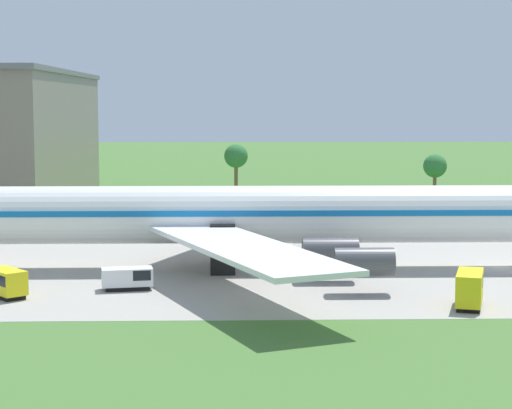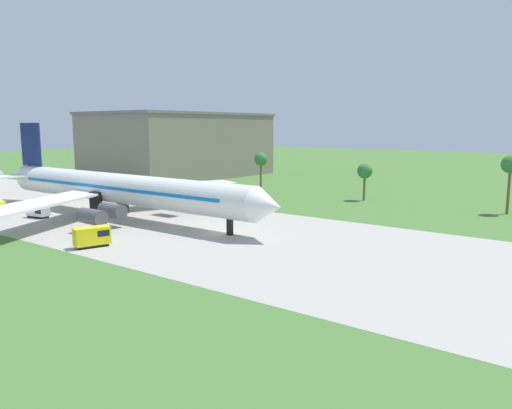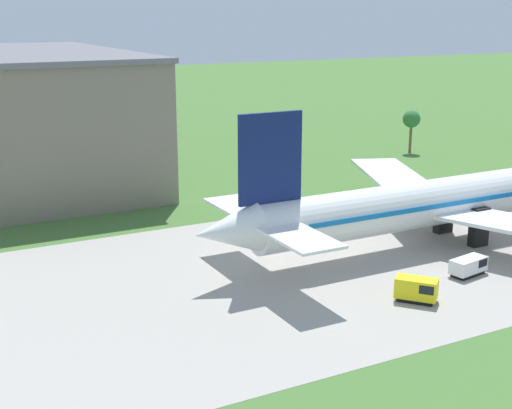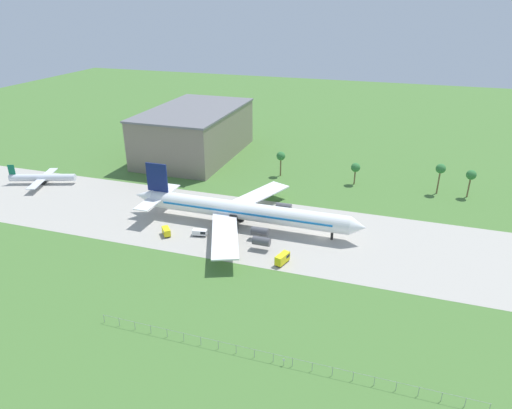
% 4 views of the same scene
% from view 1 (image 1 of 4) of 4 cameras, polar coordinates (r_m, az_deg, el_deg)
% --- Properties ---
extents(ground_plane, '(600.00, 600.00, 0.00)m').
position_cam_1_polar(ground_plane, '(96.99, 14.93, -3.79)').
color(ground_plane, '#477233').
extents(taxiway_strip, '(320.00, 44.00, 0.02)m').
position_cam_1_polar(taxiway_strip, '(96.99, 14.93, -3.79)').
color(taxiway_strip, '#A8A399').
rests_on(taxiway_strip, ground_plane).
extents(jet_airliner, '(77.67, 59.38, 18.14)m').
position_cam_1_polar(jet_airliner, '(92.42, -0.82, -0.65)').
color(jet_airliner, white).
rests_on(jet_airliner, ground_plane).
extents(baggage_tug, '(4.20, 4.46, 2.45)m').
position_cam_1_polar(baggage_tug, '(82.10, -15.07, -4.67)').
color(baggage_tug, black).
rests_on(baggage_tug, ground_plane).
extents(fuel_truck, '(3.39, 5.39, 2.96)m').
position_cam_1_polar(fuel_truck, '(77.60, 13.01, -5.06)').
color(fuel_truck, black).
rests_on(fuel_truck, ground_plane).
extents(catering_van, '(4.76, 2.73, 1.98)m').
position_cam_1_polar(catering_van, '(83.50, -7.81, -4.49)').
color(catering_van, black).
rests_on(catering_van, ground_plane).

